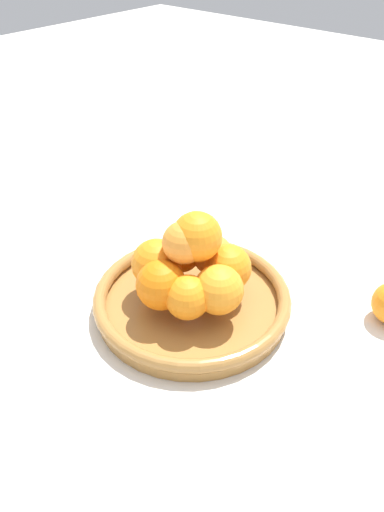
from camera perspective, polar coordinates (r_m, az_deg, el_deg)
name	(u,v)px	position (r m, az deg, el deg)	size (l,w,h in m)	color
ground_plane	(192,308)	(0.84, 0.00, -6.00)	(4.00, 4.00, 0.00)	silver
fruit_bowl	(192,299)	(0.82, 0.00, -4.99)	(0.32, 0.32, 0.04)	#A57238
orange_pile	(191,266)	(0.78, -0.15, -1.13)	(0.19, 0.19, 0.14)	orange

